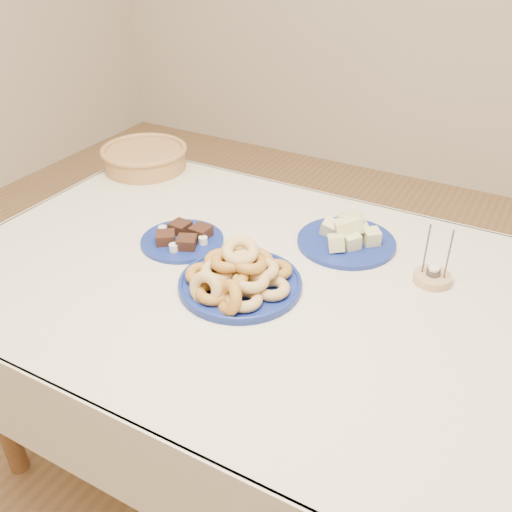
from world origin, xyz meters
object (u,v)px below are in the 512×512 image
(brownie_plate, at_px, (183,239))
(melon_plate, at_px, (348,236))
(candle_holder, at_px, (432,277))
(dining_table, at_px, (265,311))
(wicker_basket, at_px, (145,157))
(donut_platter, at_px, (239,276))

(brownie_plate, bearing_deg, melon_plate, 28.27)
(candle_holder, bearing_deg, brownie_plate, -167.36)
(brownie_plate, height_order, candle_holder, candle_holder)
(dining_table, relative_size, candle_holder, 10.50)
(brownie_plate, xyz_separation_m, wicker_basket, (-0.43, 0.37, 0.03))
(wicker_basket, relative_size, candle_holder, 2.39)
(melon_plate, relative_size, brownie_plate, 1.19)
(melon_plate, bearing_deg, dining_table, -113.94)
(melon_plate, relative_size, candle_holder, 2.14)
(brownie_plate, distance_m, candle_holder, 0.70)
(melon_plate, distance_m, candle_holder, 0.27)
(wicker_basket, bearing_deg, candle_holder, -11.08)
(dining_table, distance_m, brownie_plate, 0.32)
(dining_table, height_order, candle_holder, candle_holder)
(melon_plate, bearing_deg, donut_platter, -115.20)
(dining_table, bearing_deg, melon_plate, 66.06)
(melon_plate, distance_m, wicker_basket, 0.86)
(candle_holder, bearing_deg, donut_platter, -147.50)
(dining_table, height_order, wicker_basket, wicker_basket)
(melon_plate, distance_m, brownie_plate, 0.48)
(brownie_plate, bearing_deg, dining_table, -9.20)
(wicker_basket, bearing_deg, donut_platter, -35.34)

